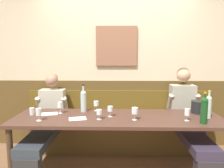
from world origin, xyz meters
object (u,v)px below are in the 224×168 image
Objects in this scene: wall_bench at (117,133)px; wine_bottle_amber_mid at (83,100)px; ice_bucket at (199,107)px; wine_glass_center_rear at (39,113)px; wine_glass_near_bucket at (99,113)px; wine_bottle_green_tall at (204,110)px; wine_bottle_clear_water at (209,106)px; water_tumbler_right at (32,111)px; wine_glass_by_bottle at (96,104)px; person_left_seat at (46,120)px; wine_glass_mid_right at (187,113)px; wine_glass_right_end at (135,111)px; dining_table at (118,122)px; person_center_left_seat at (188,117)px; wine_glass_left_end at (110,109)px; wine_glass_center_front at (60,105)px.

wall_bench is 7.65× the size of wine_bottle_amber_mid.
wine_glass_center_rear is at bearing -169.22° from ice_bucket.
wine_bottle_green_tall is at bearing -5.87° from wine_glass_near_bucket.
wine_bottle_clear_water reaches higher than water_tumbler_right.
wall_bench is at bearing 137.67° from wine_bottle_green_tall.
wine_bottle_amber_mid is at bearing 178.87° from ice_bucket.
wine_glass_by_bottle is at bearing 176.84° from ice_bucket.
person_left_seat reaches higher than wine_glass_mid_right.
wine_glass_center_rear is at bearing -177.22° from wine_glass_right_end.
wine_glass_by_bottle reaches higher than wine_glass_near_bucket.
wine_bottle_clear_water is 2.26× the size of wine_glass_right_end.
ice_bucket is (1.09, 0.20, 0.16)m from dining_table.
person_center_left_seat is 9.52× the size of wine_glass_by_bottle.
wine_glass_center_front reaches higher than wine_glass_left_end.
wine_glass_right_end is at bearing -149.86° from person_center_left_seat.
wine_glass_by_bottle reaches higher than dining_table.
wine_bottle_amber_mid is at bearing 17.19° from wine_glass_center_front.
wine_glass_left_end is (0.93, -0.30, 0.24)m from person_left_seat.
wall_bench is at bearing 41.80° from wine_glass_center_rear.
water_tumbler_right is at bearing -165.26° from wine_bottle_amber_mid.
wine_glass_left_end is 0.34m from wine_glass_by_bottle.
wine_glass_right_end is (-0.92, -0.10, -0.04)m from wine_bottle_clear_water.
wine_glass_center_front is (-0.98, 0.27, -0.00)m from wine_glass_right_end.
wine_bottle_clear_water is 2.49× the size of wine_glass_by_bottle.
person_left_seat reaches higher than wall_bench.
wall_bench is at bearing 90.00° from dining_table.
wine_bottle_amber_mid is 2.74× the size of wine_glass_by_bottle.
wall_bench is 1.46m from wine_bottle_clear_water.
wine_glass_left_end is (0.37, -0.23, -0.06)m from wine_bottle_amber_mid.
wine_glass_mid_right is at bearing -1.48° from wine_glass_near_bucket.
wine_glass_center_front reaches higher than wine_glass_by_bottle.
wine_glass_right_end is 1.34m from water_tumbler_right.
wine_glass_near_bucket is (0.80, -0.42, 0.23)m from person_left_seat.
wine_bottle_green_tall is (1.46, -0.47, 0.00)m from wine_bottle_amber_mid.
wine_glass_mid_right is (0.83, -0.14, 0.17)m from dining_table.
wall_bench is 21.72× the size of wine_glass_left_end.
wine_bottle_clear_water is at bearing 4.36° from wine_glass_center_rear.
person_center_left_seat is 3.83× the size of wine_bottle_clear_water.
wine_glass_by_bottle is (-0.30, 0.28, 0.17)m from dining_table.
wine_glass_right_end is (1.23, -0.43, 0.25)m from person_left_seat.
wine_glass_near_bucket is at bearing -176.23° from wine_bottle_clear_water.
wine_glass_left_end is 0.97× the size of wine_glass_by_bottle.
wine_bottle_green_tall is at bearing -103.62° from ice_bucket.
wine_glass_mid_right is 0.94× the size of wine_glass_center_front.
dining_table is at bearing 170.18° from wine_glass_mid_right.
wine_bottle_clear_water is 2.08m from wine_glass_center_rear.
person_left_seat is 10.10× the size of wine_glass_near_bucket.
wine_glass_near_bucket is (-1.21, 0.12, -0.08)m from wine_bottle_green_tall.
wine_bottle_clear_water reaches higher than wine_glass_mid_right.
person_center_left_seat is (1.01, 0.34, -0.02)m from dining_table.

